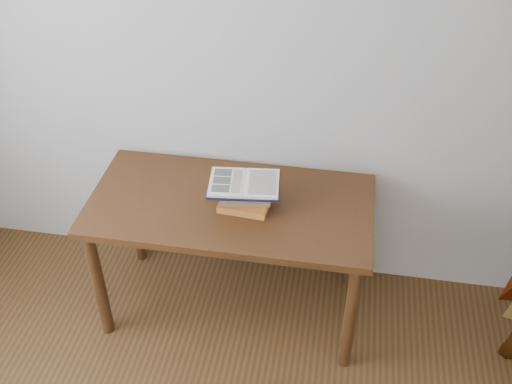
# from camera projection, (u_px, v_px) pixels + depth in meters

# --- Properties ---
(room_shell) EXTENTS (3.54, 3.54, 2.62)m
(room_shell) POSITION_uv_depth(u_px,v_px,m) (49.00, 275.00, 1.18)
(room_shell) COLOR #AEACA5
(room_shell) RESTS_ON ground
(desk) EXTENTS (1.33, 0.67, 0.71)m
(desk) POSITION_uv_depth(u_px,v_px,m) (231.00, 218.00, 2.86)
(desk) COLOR #432810
(desk) RESTS_ON ground
(book_stack) EXTENTS (0.25, 0.19, 0.12)m
(book_stack) POSITION_uv_depth(u_px,v_px,m) (245.00, 196.00, 2.74)
(book_stack) COLOR #B8682A
(book_stack) RESTS_ON desk
(open_book) EXTENTS (0.34, 0.25, 0.03)m
(open_book) POSITION_uv_depth(u_px,v_px,m) (244.00, 184.00, 2.69)
(open_book) COLOR black
(open_book) RESTS_ON book_stack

